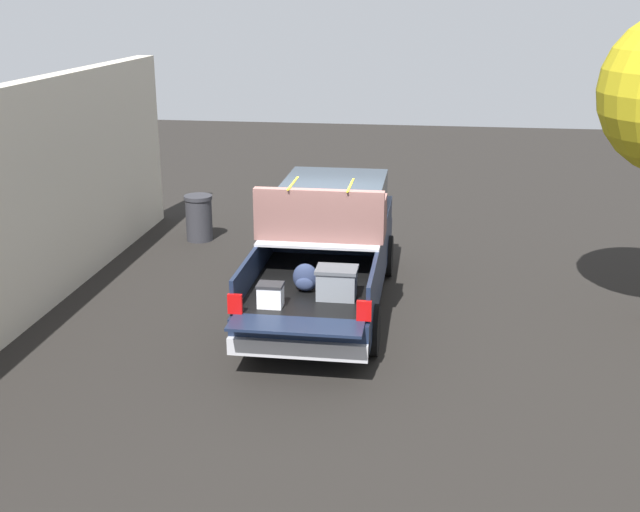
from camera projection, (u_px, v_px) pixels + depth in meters
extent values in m
plane|color=black|center=(325.00, 307.00, 13.51)|extent=(40.00, 40.00, 0.00)
cube|color=#162138|center=(325.00, 273.00, 13.32)|extent=(5.50, 1.92, 0.49)
cube|color=black|center=(314.00, 283.00, 12.11)|extent=(2.80, 1.80, 0.04)
cube|color=#162138|center=(254.00, 265.00, 12.17)|extent=(2.80, 0.06, 0.50)
cube|color=#162138|center=(376.00, 271.00, 11.92)|extent=(2.80, 0.06, 0.50)
cube|color=#162138|center=(326.00, 242.00, 13.33)|extent=(0.06, 1.80, 0.50)
cube|color=#162138|center=(296.00, 326.00, 10.54)|extent=(0.55, 1.80, 0.04)
cube|color=#B2B2B7|center=(322.00, 236.00, 12.69)|extent=(1.25, 1.92, 0.04)
cube|color=#162138|center=(335.00, 223.00, 14.44)|extent=(2.30, 1.92, 0.50)
cube|color=#2D3842|center=(335.00, 195.00, 14.18)|extent=(1.94, 1.76, 0.58)
cube|color=#162138|center=(344.00, 207.00, 15.73)|extent=(0.40, 1.82, 0.38)
cube|color=#B2B2B7|center=(298.00, 347.00, 10.80)|extent=(0.24, 1.92, 0.24)
cube|color=red|center=(235.00, 304.00, 10.84)|extent=(0.06, 0.20, 0.28)
cube|color=red|center=(364.00, 311.00, 10.61)|extent=(0.06, 0.20, 0.28)
cylinder|color=black|center=(292.00, 252.00, 15.16)|extent=(0.77, 0.30, 0.77)
cylinder|color=black|center=(384.00, 256.00, 14.92)|extent=(0.77, 0.30, 0.77)
cylinder|color=black|center=(251.00, 323.00, 11.86)|extent=(0.77, 0.30, 0.77)
cylinder|color=black|center=(369.00, 330.00, 11.63)|extent=(0.77, 0.30, 0.77)
cube|color=slate|center=(337.00, 285.00, 11.39)|extent=(0.40, 0.55, 0.40)
cube|color=#505359|center=(337.00, 269.00, 11.32)|extent=(0.44, 0.59, 0.05)
ellipsoid|color=#283351|center=(305.00, 277.00, 11.65)|extent=(0.20, 0.38, 0.42)
ellipsoid|color=#283351|center=(304.00, 284.00, 11.57)|extent=(0.09, 0.26, 0.18)
cube|color=white|center=(271.00, 296.00, 11.09)|extent=(0.26, 0.34, 0.30)
cube|color=#262628|center=(270.00, 285.00, 11.03)|extent=(0.28, 0.36, 0.04)
cube|color=brown|center=(322.00, 223.00, 12.61)|extent=(0.81, 2.01, 0.42)
cube|color=brown|center=(319.00, 202.00, 12.18)|extent=(0.16, 2.01, 0.40)
cube|color=brown|center=(266.00, 200.00, 12.68)|extent=(0.57, 0.20, 0.22)
cube|color=brown|center=(380.00, 204.00, 12.44)|extent=(0.57, 0.20, 0.22)
cube|color=yellow|center=(293.00, 183.00, 12.48)|extent=(0.91, 0.03, 0.02)
cube|color=yellow|center=(351.00, 185.00, 12.36)|extent=(0.91, 0.03, 0.02)
cube|color=beige|center=(38.00, 196.00, 13.14)|extent=(10.96, 0.36, 3.74)
cylinder|color=#2D2D33|center=(199.00, 220.00, 17.06)|extent=(0.56, 0.56, 0.90)
cylinder|color=#2D2D33|center=(198.00, 197.00, 16.90)|extent=(0.60, 0.60, 0.08)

